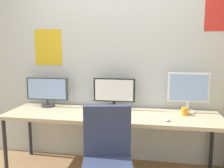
% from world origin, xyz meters
% --- Properties ---
extents(wall_back, '(4.95, 0.11, 2.60)m').
position_xyz_m(wall_back, '(0.00, 1.02, 1.30)').
color(wall_back, silver).
rests_on(wall_back, ground_plane).
extents(desk, '(2.55, 0.68, 0.74)m').
position_xyz_m(desk, '(0.00, 0.60, 0.69)').
color(desk, tan).
rests_on(desk, ground_plane).
extents(monitor_left, '(0.57, 0.18, 0.39)m').
position_xyz_m(monitor_left, '(-0.90, 0.81, 0.95)').
color(monitor_left, '#38383D').
rests_on(monitor_left, desk).
extents(monitor_center, '(0.53, 0.18, 0.40)m').
position_xyz_m(monitor_center, '(0.00, 0.81, 0.96)').
color(monitor_center, black).
rests_on(monitor_center, desk).
extents(monitor_right, '(0.48, 0.18, 0.48)m').
position_xyz_m(monitor_right, '(0.90, 0.81, 1.01)').
color(monitor_right, silver).
rests_on(monitor_right, desk).
extents(keyboard_main, '(0.39, 0.13, 0.02)m').
position_xyz_m(keyboard_main, '(0.00, 0.37, 0.75)').
color(keyboard_main, silver).
rests_on(keyboard_main, desk).
extents(computer_mouse, '(0.06, 0.10, 0.03)m').
position_xyz_m(computer_mouse, '(0.64, 0.42, 0.76)').
color(computer_mouse, silver).
rests_on(computer_mouse, desk).
extents(coffee_mug, '(0.11, 0.08, 0.09)m').
position_xyz_m(coffee_mug, '(0.85, 0.68, 0.79)').
color(coffee_mug, orange).
rests_on(coffee_mug, desk).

